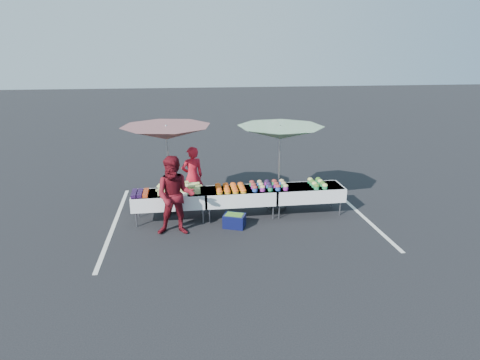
{
  "coord_description": "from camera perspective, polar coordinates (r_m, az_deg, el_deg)",
  "views": [
    {
      "loc": [
        -1.36,
        -9.65,
        4.13
      ],
      "look_at": [
        0.0,
        0.0,
        1.0
      ],
      "focal_mm": 30.0,
      "sensor_mm": 36.0,
      "label": 1
    }
  ],
  "objects": [
    {
      "name": "table_left",
      "position": [
        10.29,
        -9.98,
        -2.64
      ],
      "size": [
        1.86,
        0.81,
        0.75
      ],
      "color": "white",
      "rests_on": "ground"
    },
    {
      "name": "umbrella_left",
      "position": [
        10.44,
        -10.42,
        6.55
      ],
      "size": [
        2.74,
        2.74,
        2.37
      ],
      "rotation": [
        0.0,
        0.0,
        0.21
      ],
      "color": "black",
      "rests_on": "ground"
    },
    {
      "name": "vendor",
      "position": [
        11.14,
        -6.77,
        0.51
      ],
      "size": [
        0.71,
        0.57,
        1.68
      ],
      "primitive_type": "imported",
      "rotation": [
        0.0,
        0.0,
        3.45
      ],
      "color": "red",
      "rests_on": "ground"
    },
    {
      "name": "carrot_bowls",
      "position": [
        10.26,
        -1.37,
        -1.14
      ],
      "size": [
        0.75,
        0.69,
        0.11
      ],
      "color": "orange",
      "rests_on": "table_center"
    },
    {
      "name": "berry_punnets",
      "position": [
        10.22,
        -14.03,
        -1.82
      ],
      "size": [
        0.4,
        0.54,
        0.08
      ],
      "color": "black",
      "rests_on": "table_left"
    },
    {
      "name": "potato_cups",
      "position": [
        10.42,
        4.09,
        -0.71
      ],
      "size": [
        0.94,
        0.58,
        0.16
      ],
      "color": "#254DB0",
      "rests_on": "table_right"
    },
    {
      "name": "ground",
      "position": [
        10.59,
        0.0,
        -5.16
      ],
      "size": [
        80.0,
        80.0,
        0.0
      ],
      "primitive_type": "plane",
      "color": "black"
    },
    {
      "name": "table_right",
      "position": [
        10.76,
        9.54,
        -1.71
      ],
      "size": [
        1.86,
        0.81,
        0.75
      ],
      "color": "white",
      "rests_on": "ground"
    },
    {
      "name": "bean_baskets",
      "position": [
        10.75,
        10.95,
        -0.45
      ],
      "size": [
        0.36,
        0.68,
        0.15
      ],
      "color": "#208245",
      "rests_on": "table_right"
    },
    {
      "name": "plastic_bags",
      "position": [
        9.94,
        -8.36,
        -2.13
      ],
      "size": [
        0.3,
        0.25,
        0.05
      ],
      "primitive_type": "cube",
      "color": "white",
      "rests_on": "table_left"
    },
    {
      "name": "storage_bin",
      "position": [
        9.9,
        -0.81,
        -5.76
      ],
      "size": [
        0.61,
        0.54,
        0.33
      ],
      "rotation": [
        0.0,
        0.0,
        -0.38
      ],
      "color": "#0B0F39",
      "rests_on": "ground"
    },
    {
      "name": "customer",
      "position": [
        9.38,
        -9.2,
        -2.27
      ],
      "size": [
        0.98,
        0.8,
        1.89
      ],
      "primitive_type": "imported",
      "rotation": [
        0.0,
        0.0,
        -0.09
      ],
      "color": "maroon",
      "rests_on": "ground"
    },
    {
      "name": "stripe_right",
      "position": [
        11.44,
        16.12,
        -4.08
      ],
      "size": [
        0.1,
        5.0,
        0.0
      ],
      "primitive_type": "cube",
      "color": "silver",
      "rests_on": "ground"
    },
    {
      "name": "corn_pile",
      "position": [
        10.24,
        -8.66,
        -1.14
      ],
      "size": [
        1.16,
        0.57,
        0.26
      ],
      "color": "#B2C867",
      "rests_on": "table_left"
    },
    {
      "name": "stripe_left",
      "position": [
        10.66,
        -17.39,
        -5.85
      ],
      "size": [
        0.1,
        5.0,
        0.0
      ],
      "primitive_type": "cube",
      "color": "silver",
      "rests_on": "ground"
    },
    {
      "name": "umbrella_right",
      "position": [
        10.55,
        5.75,
        6.64
      ],
      "size": [
        2.78,
        2.78,
        2.32
      ],
      "rotation": [
        0.0,
        0.0,
        -0.26
      ],
      "color": "black",
      "rests_on": "ground"
    },
    {
      "name": "table_center",
      "position": [
        10.37,
        0.0,
        -2.19
      ],
      "size": [
        1.86,
        0.81,
        0.75
      ],
      "color": "white",
      "rests_on": "ground"
    }
  ]
}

